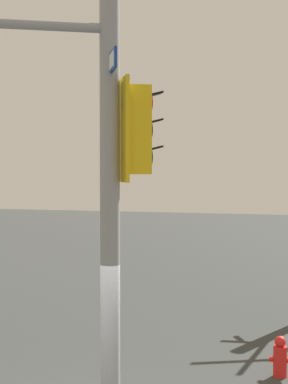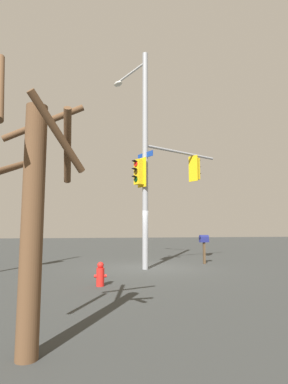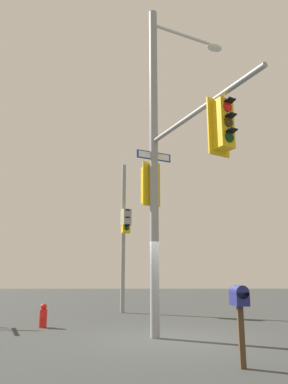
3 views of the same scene
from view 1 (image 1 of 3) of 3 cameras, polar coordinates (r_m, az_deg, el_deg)
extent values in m
cylinder|color=gray|center=(7.08, -3.53, 12.23)|extent=(0.25, 0.25, 9.82)
cube|color=yellow|center=(7.05, -0.72, 6.31)|extent=(0.43, 0.46, 1.10)
cube|color=yellow|center=(7.01, -2.09, 6.33)|extent=(0.30, 0.51, 1.30)
cylinder|color=red|center=(7.11, 0.59, 9.03)|extent=(0.13, 0.21, 0.22)
cube|color=black|center=(7.15, 1.19, 9.97)|extent=(0.24, 0.26, 0.06)
cylinder|color=#352504|center=(7.08, 0.59, 6.29)|extent=(0.13, 0.21, 0.22)
cube|color=black|center=(7.11, 1.18, 7.25)|extent=(0.24, 0.26, 0.06)
cylinder|color=black|center=(7.07, 0.59, 3.54)|extent=(0.13, 0.21, 0.22)
cube|color=black|center=(7.09, 1.18, 4.51)|extent=(0.24, 0.26, 0.06)
cube|color=navy|center=(7.09, -3.53, 12.80)|extent=(0.51, 1.00, 0.24)
cube|color=white|center=(7.09, -3.68, 12.81)|extent=(0.45, 0.90, 0.18)
cylinder|color=red|center=(10.65, 13.71, -16.44)|extent=(0.24, 0.24, 0.55)
sphere|color=red|center=(10.54, 13.73, -14.62)|extent=(0.20, 0.20, 0.20)
cylinder|color=red|center=(10.64, 14.50, -16.31)|extent=(0.10, 0.09, 0.09)
cylinder|color=red|center=(10.64, 12.93, -16.29)|extent=(0.10, 0.09, 0.09)
camera|label=2|loc=(19.76, 15.34, -3.28)|focal=28.42mm
camera|label=3|loc=(14.27, -45.33, -6.94)|focal=34.08mm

